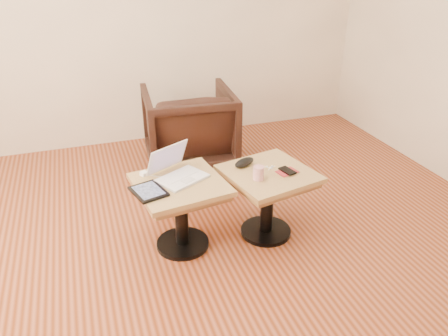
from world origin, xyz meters
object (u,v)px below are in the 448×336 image
object	(u,v)px
laptop	(177,171)
armchair	(189,128)
side_table_left	(180,199)
striped_cup	(258,173)
side_table_right	(268,188)

from	to	relation	value
laptop	armchair	distance (m)	1.17
side_table_left	striped_cup	distance (m)	0.52
side_table_left	laptop	bearing A→B (deg)	79.57
side_table_left	side_table_right	size ratio (longest dim) A/B	0.95
side_table_right	side_table_left	bearing A→B (deg)	163.42
side_table_left	armchair	distance (m)	1.22
side_table_left	side_table_right	bearing A→B (deg)	-12.69
side_table_left	laptop	distance (m)	0.17
side_table_right	laptop	bearing A→B (deg)	156.79
side_table_right	striped_cup	xyz separation A→B (m)	(-0.11, -0.07, 0.16)
side_table_right	armchair	bearing A→B (deg)	88.18
laptop	striped_cup	world-z (taller)	laptop
laptop	striped_cup	bearing A→B (deg)	-49.85
striped_cup	armchair	xyz separation A→B (m)	(-0.11, 1.29, -0.17)
side_table_right	laptop	distance (m)	0.61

